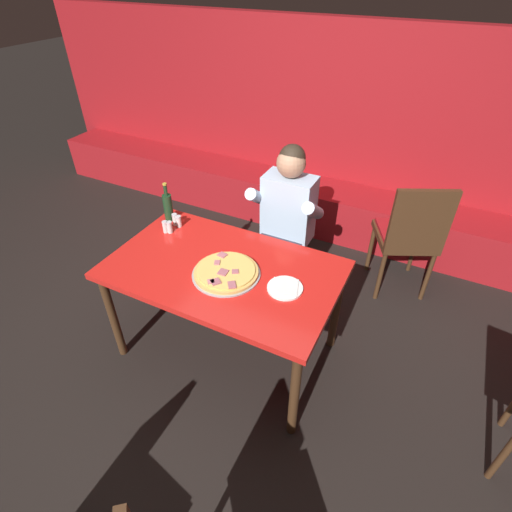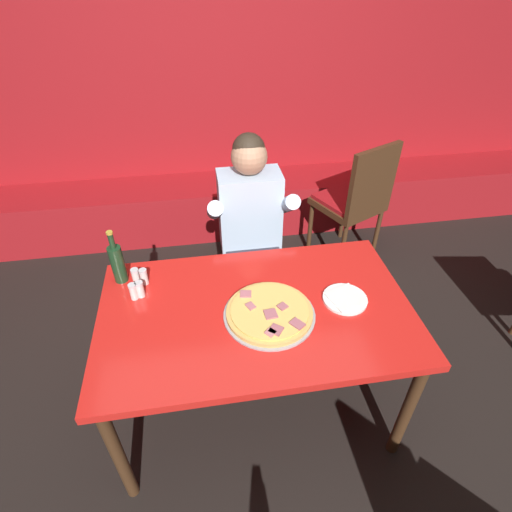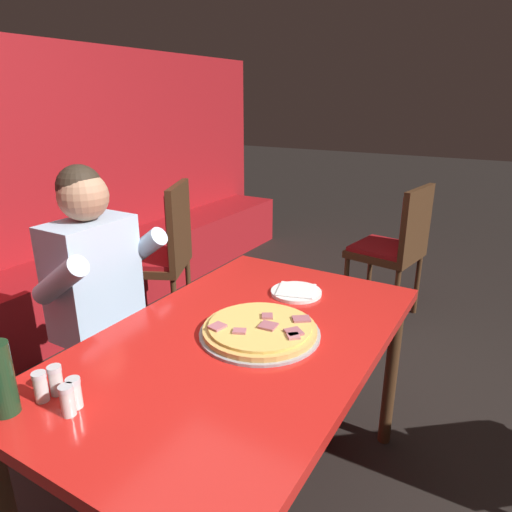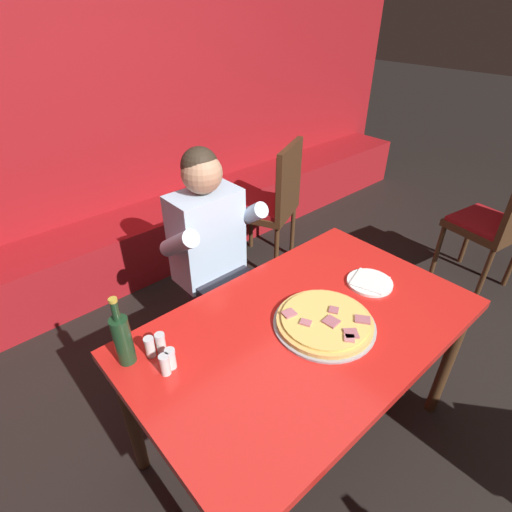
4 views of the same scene
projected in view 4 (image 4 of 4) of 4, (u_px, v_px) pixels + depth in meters
ground_plane at (296, 434)px, 2.05m from camera, size 24.00×24.00×0.00m
booth_wall_panel at (85, 149)px, 2.89m from camera, size 6.80×0.16×1.90m
booth_bench at (123, 250)px, 3.09m from camera, size 6.46×0.48×0.46m
main_dining_table at (305, 338)px, 1.67m from camera, size 1.44×0.88×0.76m
pizza at (325, 322)px, 1.62m from camera, size 0.42×0.42×0.05m
plate_white_paper at (370, 282)px, 1.85m from camera, size 0.21×0.21×0.02m
beer_bottle at (123, 339)px, 1.41m from camera, size 0.07×0.07×0.29m
shaker_parmesan at (150, 348)px, 1.47m from camera, size 0.04×0.04×0.09m
shaker_black_pepper at (161, 344)px, 1.49m from camera, size 0.04×0.04×0.09m
shaker_red_pepper_flakes at (165, 366)px, 1.40m from camera, size 0.04×0.04×0.09m
shaker_oregano at (171, 359)px, 1.42m from camera, size 0.04×0.04×0.09m
diner_seated_blue_shirt at (217, 254)px, 2.17m from camera, size 0.53×0.53×1.27m
dining_chair_near_left at (500, 220)px, 2.78m from camera, size 0.50×0.50×0.97m
dining_chair_by_booth at (273, 199)px, 3.01m from camera, size 0.59×0.59×1.02m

